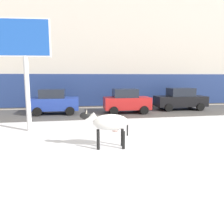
% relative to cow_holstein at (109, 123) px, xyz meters
% --- Properties ---
extents(ground_plane, '(120.00, 120.00, 0.00)m').
position_rel_cow_holstein_xyz_m(ground_plane, '(0.88, 0.01, -1.00)').
color(ground_plane, white).
extents(road_strip, '(60.00, 5.60, 0.01)m').
position_rel_cow_holstein_xyz_m(road_strip, '(0.88, 8.59, -1.00)').
color(road_strip, '#514F4C').
rests_on(road_strip, ground).
extents(building_facade, '(44.00, 6.10, 13.00)m').
position_rel_cow_holstein_xyz_m(building_facade, '(0.88, 14.28, 5.48)').
color(building_facade, beige).
rests_on(building_facade, ground).
extents(cow_holstein, '(1.92, 0.73, 1.54)m').
position_rel_cow_holstein_xyz_m(cow_holstein, '(0.00, 0.00, 0.00)').
color(cow_holstein, silver).
rests_on(cow_holstein, ground).
extents(billboard, '(2.53, 0.42, 5.56)m').
position_rel_cow_holstein_xyz_m(billboard, '(-3.62, 3.40, 3.31)').
color(billboard, silver).
rests_on(billboard, ground).
extents(car_blue_hatchback, '(3.55, 2.01, 1.86)m').
position_rel_cow_holstein_xyz_m(car_blue_hatchback, '(-2.74, 8.57, -0.07)').
color(car_blue_hatchback, '#233D9E').
rests_on(car_blue_hatchback, ground).
extents(car_red_hatchback, '(3.55, 2.01, 1.86)m').
position_rel_cow_holstein_xyz_m(car_red_hatchback, '(2.68, 8.07, -0.07)').
color(car_red_hatchback, red).
rests_on(car_red_hatchback, ground).
extents(car_black_sedan, '(4.25, 2.08, 1.84)m').
position_rel_cow_holstein_xyz_m(car_black_sedan, '(7.57, 8.96, -0.09)').
color(car_black_sedan, black).
rests_on(car_black_sedan, ground).
extents(pedestrian_near_billboard, '(0.36, 0.24, 1.73)m').
position_rel_cow_holstein_xyz_m(pedestrian_near_billboard, '(-6.80, 11.85, -0.12)').
color(pedestrian_near_billboard, '#282833').
rests_on(pedestrian_near_billboard, ground).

